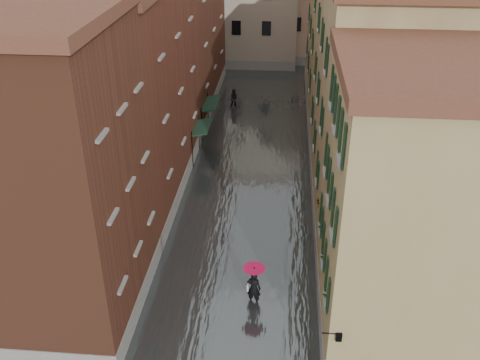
% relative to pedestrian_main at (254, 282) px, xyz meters
% --- Properties ---
extents(ground, '(120.00, 120.00, 0.00)m').
position_rel_pedestrian_main_xyz_m(ground, '(-1.03, 1.25, -1.28)').
color(ground, '#5D5D60').
rests_on(ground, ground).
extents(floodwater, '(10.00, 60.00, 0.20)m').
position_rel_pedestrian_main_xyz_m(floodwater, '(-1.03, 14.25, -1.18)').
color(floodwater, '#434A4B').
rests_on(floodwater, ground).
extents(building_left_near, '(6.00, 8.00, 13.00)m').
position_rel_pedestrian_main_xyz_m(building_left_near, '(-8.03, -0.75, 5.22)').
color(building_left_near, brown).
rests_on(building_left_near, ground).
extents(building_left_mid, '(6.00, 14.00, 12.50)m').
position_rel_pedestrian_main_xyz_m(building_left_mid, '(-8.03, 10.25, 4.97)').
color(building_left_mid, '#5B291C').
rests_on(building_left_mid, ground).
extents(building_left_far, '(6.00, 16.00, 14.00)m').
position_rel_pedestrian_main_xyz_m(building_left_far, '(-8.03, 25.25, 5.72)').
color(building_left_far, brown).
rests_on(building_left_far, ground).
extents(building_right_near, '(6.00, 8.00, 11.50)m').
position_rel_pedestrian_main_xyz_m(building_right_near, '(5.97, -0.75, 4.47)').
color(building_right_near, '#9A824F').
rests_on(building_right_near, ground).
extents(building_right_mid, '(6.00, 14.00, 13.00)m').
position_rel_pedestrian_main_xyz_m(building_right_mid, '(5.97, 10.25, 5.22)').
color(building_right_mid, tan).
rests_on(building_right_mid, ground).
extents(building_right_far, '(6.00, 16.00, 11.50)m').
position_rel_pedestrian_main_xyz_m(building_right_far, '(5.97, 25.25, 4.47)').
color(building_right_far, '#9A824F').
rests_on(building_right_far, ground).
extents(building_end_pink, '(10.00, 9.00, 12.00)m').
position_rel_pedestrian_main_xyz_m(building_end_pink, '(4.97, 41.25, 4.72)').
color(building_end_pink, tan).
rests_on(building_end_pink, ground).
extents(awning_near, '(1.09, 2.88, 2.80)m').
position_rel_pedestrian_main_xyz_m(awning_near, '(-4.52, 14.38, 1.19)').
color(awning_near, '#163323').
rests_on(awning_near, ground).
extents(awning_far, '(1.09, 3.36, 2.80)m').
position_rel_pedestrian_main_xyz_m(awning_far, '(-4.51, 18.85, 1.20)').
color(awning_far, '#163323').
rests_on(awning_far, ground).
extents(wall_lantern, '(0.71, 0.22, 0.35)m').
position_rel_pedestrian_main_xyz_m(wall_lantern, '(3.30, -4.75, 1.73)').
color(wall_lantern, black).
rests_on(wall_lantern, ground).
extents(window_planters, '(0.59, 7.84, 0.84)m').
position_rel_pedestrian_main_xyz_m(window_planters, '(3.09, 0.57, 2.23)').
color(window_planters, maroon).
rests_on(window_planters, ground).
extents(pedestrian_main, '(1.04, 1.04, 2.06)m').
position_rel_pedestrian_main_xyz_m(pedestrian_main, '(0.00, 0.00, 0.00)').
color(pedestrian_main, black).
rests_on(pedestrian_main, ground).
extents(pedestrian_far, '(1.02, 0.87, 1.83)m').
position_rel_pedestrian_main_xyz_m(pedestrian_far, '(-3.21, 24.19, -0.36)').
color(pedestrian_far, black).
rests_on(pedestrian_far, ground).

